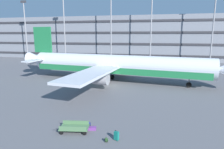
% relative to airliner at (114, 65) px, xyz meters
% --- Properties ---
extents(ground_plane, '(600.00, 600.00, 0.00)m').
position_rel_airliner_xyz_m(ground_plane, '(0.04, -3.24, -3.16)').
color(ground_plane, '#5B5B60').
extents(terminal_structure, '(127.44, 17.56, 15.29)m').
position_rel_airliner_xyz_m(terminal_structure, '(0.04, 40.62, 4.48)').
color(terminal_structure, slate).
rests_on(terminal_structure, ground_plane).
extents(airliner, '(39.94, 32.49, 10.40)m').
position_rel_airliner_xyz_m(airliner, '(0.00, 0.00, 0.00)').
color(airliner, silver).
rests_on(airliner, ground_plane).
extents(light_mast_far_left, '(1.80, 0.50, 19.84)m').
position_rel_airliner_xyz_m(light_mast_far_left, '(-35.72, 24.00, 8.42)').
color(light_mast_far_left, gray).
rests_on(light_mast_far_left, ground_plane).
extents(light_mast_left, '(1.80, 0.50, 21.51)m').
position_rel_airliner_xyz_m(light_mast_left, '(-21.54, 24.00, 9.28)').
color(light_mast_left, gray).
rests_on(light_mast_left, ground_plane).
extents(light_mast_center_left, '(1.80, 0.50, 23.24)m').
position_rel_airliner_xyz_m(light_mast_center_left, '(-6.14, 24.00, 10.17)').
color(light_mast_center_left, gray).
rests_on(light_mast_center_left, ground_plane).
extents(light_mast_center_right, '(1.80, 0.50, 26.05)m').
position_rel_airliner_xyz_m(light_mast_center_right, '(5.87, 24.00, 11.61)').
color(light_mast_center_right, gray).
rests_on(light_mast_center_right, ground_plane).
extents(light_mast_right, '(1.80, 0.50, 22.63)m').
position_rel_airliner_xyz_m(light_mast_right, '(22.54, 24.00, 9.85)').
color(light_mast_right, gray).
rests_on(light_mast_right, ground_plane).
extents(suitcase_red, '(0.46, 0.38, 0.91)m').
position_rel_airliner_xyz_m(suitcase_red, '(4.71, -21.11, -2.74)').
color(suitcase_red, '#147266').
rests_on(suitcase_red, ground_plane).
extents(suitcase_laid_flat, '(0.83, 0.54, 0.27)m').
position_rel_airliner_xyz_m(suitcase_laid_flat, '(2.11, -19.77, -3.03)').
color(suitcase_laid_flat, '#72388C').
rests_on(suitcase_laid_flat, ground_plane).
extents(backpack_large, '(0.35, 0.28, 0.45)m').
position_rel_airliner_xyz_m(backpack_large, '(3.95, -21.57, -2.97)').
color(backpack_large, '#264C26').
rests_on(backpack_large, ground_plane).
extents(backpack_navy, '(0.39, 0.32, 0.54)m').
position_rel_airliner_xyz_m(backpack_navy, '(1.61, -19.17, -2.93)').
color(backpack_navy, navy).
rests_on(backpack_navy, ground_plane).
extents(baggage_cart, '(3.37, 1.72, 0.82)m').
position_rel_airliner_xyz_m(baggage_cart, '(0.65, -20.51, -2.74)').
color(baggage_cart, '#4C724C').
rests_on(baggage_cart, ground_plane).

